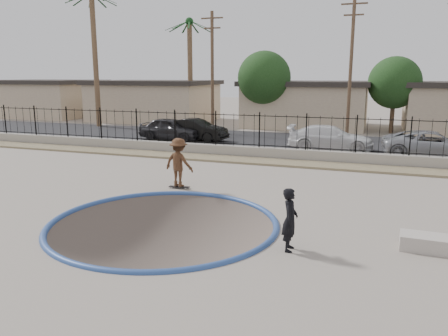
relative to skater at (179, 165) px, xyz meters
name	(u,v)px	position (x,y,z in m)	size (l,w,h in m)	color
ground	(266,171)	(1.34, 9.00, -2.06)	(120.00, 120.00, 2.20)	gray
bowl_pit	(164,224)	(1.34, -4.00, -0.96)	(6.84, 6.84, 1.80)	#4B4239
coping_ring	(164,224)	(1.34, -4.00, -0.96)	(7.04, 7.04, 0.20)	#294786
rock_strip	(254,161)	(1.34, 6.20, -0.90)	(42.00, 1.60, 0.11)	#998A64
retaining_wall	(259,153)	(1.34, 7.30, -0.66)	(42.00, 0.45, 0.60)	#9D968A
fence	(259,131)	(1.34, 7.30, 0.54)	(40.00, 0.04, 1.80)	black
street	(284,141)	(1.34, 14.00, -0.94)	(90.00, 8.00, 0.04)	black
house_west_far	(48,98)	(-26.66, 23.50, 1.02)	(10.60, 8.60, 3.90)	tan
house_west	(154,100)	(-13.66, 23.50, 1.01)	(11.60, 8.60, 3.90)	tan
house_center	(307,103)	(1.34, 23.50, 1.02)	(10.60, 8.60, 3.90)	tan
palm_left	(94,32)	(-15.66, 17.00, 7.00)	(2.30, 2.30, 11.30)	brown
palm_mid	(190,49)	(-8.66, 21.00, 5.73)	(2.30, 2.30, 9.30)	brown
utility_pole_left	(212,71)	(-4.66, 16.00, 3.74)	(1.70, 0.24, 9.00)	#473323
utility_pole_mid	(351,67)	(5.34, 16.00, 4.00)	(1.70, 0.24, 9.50)	#473323
street_tree_left	(264,78)	(-1.66, 20.00, 3.23)	(4.32, 4.32, 6.36)	#473323
street_tree_mid	(395,83)	(8.34, 21.00, 2.88)	(3.96, 3.96, 5.83)	#473323
skater	(179,165)	(0.00, 0.00, 0.00)	(1.24, 0.71, 1.92)	brown
skateboard	(179,187)	(0.00, 0.00, -0.90)	(0.87, 0.32, 0.07)	black
videographer	(290,220)	(5.34, -4.77, -0.14)	(0.60, 0.39, 1.65)	black
concrete_ledge	(433,244)	(8.84, -3.61, -0.76)	(1.60, 0.70, 0.40)	#ABA197
car_a	(171,129)	(-6.03, 11.65, -0.15)	(1.82, 4.52, 1.54)	black
car_b	(195,130)	(-4.38, 12.00, -0.19)	(1.55, 4.45, 1.47)	black
car_c	(330,138)	(4.71, 11.10, -0.20)	(2.03, 4.99, 1.45)	silver
car_d	(433,144)	(10.19, 10.40, -0.20)	(2.40, 5.20, 1.45)	#96999F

